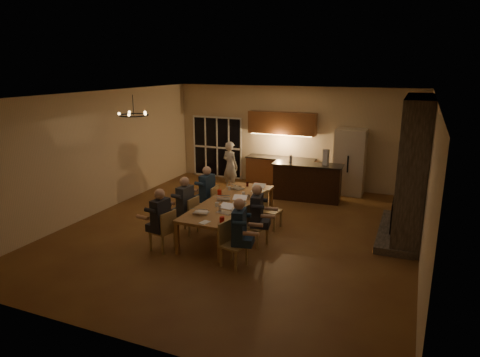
% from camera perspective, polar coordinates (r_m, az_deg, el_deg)
% --- Properties ---
extents(floor, '(9.00, 9.00, 0.00)m').
position_cam_1_polar(floor, '(10.29, -0.19, -7.01)').
color(floor, brown).
rests_on(floor, ground).
extents(back_wall, '(8.00, 0.04, 3.20)m').
position_cam_1_polar(back_wall, '(14.00, 7.08, 5.59)').
color(back_wall, tan).
rests_on(back_wall, ground).
extents(left_wall, '(0.04, 9.00, 3.20)m').
position_cam_1_polar(left_wall, '(11.93, -18.31, 3.32)').
color(left_wall, tan).
rests_on(left_wall, ground).
extents(right_wall, '(0.04, 9.00, 3.20)m').
position_cam_1_polar(right_wall, '(9.07, 23.88, -0.70)').
color(right_wall, tan).
rests_on(right_wall, ground).
extents(ceiling, '(8.00, 9.00, 0.04)m').
position_cam_1_polar(ceiling, '(9.56, -0.21, 11.19)').
color(ceiling, white).
rests_on(ceiling, back_wall).
extents(french_doors, '(1.86, 0.08, 2.10)m').
position_cam_1_polar(french_doors, '(14.99, -3.03, 4.17)').
color(french_doors, black).
rests_on(french_doors, ground).
extents(fireplace, '(0.58, 2.50, 3.20)m').
position_cam_1_polar(fireplace, '(10.23, 22.06, 1.15)').
color(fireplace, '#61574C').
rests_on(fireplace, ground).
extents(kitchenette, '(2.24, 0.68, 2.40)m').
position_cam_1_polar(kitchenette, '(13.85, 5.47, 3.85)').
color(kitchenette, brown).
rests_on(kitchenette, ground).
extents(refrigerator, '(0.90, 0.68, 2.00)m').
position_cam_1_polar(refrigerator, '(13.37, 14.42, 2.17)').
color(refrigerator, beige).
rests_on(refrigerator, ground).
extents(dining_table, '(1.10, 3.29, 0.75)m').
position_cam_1_polar(dining_table, '(10.15, -1.38, -5.06)').
color(dining_table, '#A57542').
rests_on(dining_table, ground).
extents(bar_island, '(2.05, 0.81, 1.08)m').
position_cam_1_polar(bar_island, '(12.61, 8.94, -0.45)').
color(bar_island, black).
rests_on(bar_island, ground).
extents(chair_left_near, '(0.52, 0.52, 0.89)m').
position_cam_1_polar(chair_left_near, '(9.28, -10.33, -6.82)').
color(chair_left_near, '#A38851').
rests_on(chair_left_near, ground).
extents(chair_left_mid, '(0.48, 0.48, 0.89)m').
position_cam_1_polar(chair_left_mid, '(10.10, -7.12, -4.86)').
color(chair_left_mid, '#A38851').
rests_on(chair_left_mid, ground).
extents(chair_left_far, '(0.46, 0.46, 0.89)m').
position_cam_1_polar(chair_left_far, '(10.92, -4.33, -3.25)').
color(chair_left_far, '#A38851').
rests_on(chair_left_far, ground).
extents(chair_right_near, '(0.52, 0.52, 0.89)m').
position_cam_1_polar(chair_right_near, '(8.44, -0.84, -8.83)').
color(chair_right_near, '#A38851').
rests_on(chair_right_near, ground).
extents(chair_right_mid, '(0.54, 0.54, 0.89)m').
position_cam_1_polar(chair_right_mid, '(9.38, 2.11, -6.33)').
color(chair_right_mid, '#A38851').
rests_on(chair_right_mid, ground).
extents(chair_right_far, '(0.49, 0.49, 0.89)m').
position_cam_1_polar(chair_right_far, '(10.37, 4.14, -4.25)').
color(chair_right_far, '#A38851').
rests_on(chair_right_far, ground).
extents(person_left_near, '(0.68, 0.68, 1.38)m').
position_cam_1_polar(person_left_near, '(9.14, -10.50, -5.52)').
color(person_left_near, '#23252D').
rests_on(person_left_near, ground).
extents(person_right_near, '(0.70, 0.70, 1.38)m').
position_cam_1_polar(person_right_near, '(8.37, -0.12, -7.20)').
color(person_right_near, '#1F344F').
rests_on(person_right_near, ground).
extents(person_left_mid, '(0.67, 0.67, 1.38)m').
position_cam_1_polar(person_left_mid, '(9.99, -7.31, -3.61)').
color(person_left_mid, '#3B4146').
rests_on(person_left_mid, ground).
extents(person_right_mid, '(0.70, 0.70, 1.38)m').
position_cam_1_polar(person_right_mid, '(9.28, 2.26, -4.96)').
color(person_right_mid, '#23252D').
rests_on(person_right_mid, ground).
extents(person_left_far, '(0.68, 0.68, 1.38)m').
position_cam_1_polar(person_left_far, '(10.93, -4.39, -1.89)').
color(person_left_far, '#1F344F').
rests_on(person_left_far, ground).
extents(standing_person, '(0.66, 0.55, 1.56)m').
position_cam_1_polar(standing_person, '(13.35, -1.31, 1.66)').
color(standing_person, silver).
rests_on(standing_person, ground).
extents(chandelier, '(0.66, 0.66, 0.03)m').
position_cam_1_polar(chandelier, '(9.98, -13.99, 8.20)').
color(chandelier, black).
rests_on(chandelier, ceiling).
extents(laptop_a, '(0.36, 0.33, 0.23)m').
position_cam_1_polar(laptop_a, '(9.25, -5.23, -3.94)').
color(laptop_a, silver).
rests_on(laptop_a, dining_table).
extents(laptop_b, '(0.35, 0.32, 0.23)m').
position_cam_1_polar(laptop_b, '(9.23, -2.09, -3.92)').
color(laptop_b, silver).
rests_on(laptop_b, dining_table).
extents(laptop_c, '(0.41, 0.39, 0.23)m').
position_cam_1_polar(laptop_c, '(10.15, -2.21, -2.16)').
color(laptop_c, silver).
rests_on(laptop_c, dining_table).
extents(laptop_d, '(0.36, 0.32, 0.23)m').
position_cam_1_polar(laptop_d, '(9.79, -0.15, -2.79)').
color(laptop_d, silver).
rests_on(laptop_d, dining_table).
extents(laptop_e, '(0.40, 0.38, 0.23)m').
position_cam_1_polar(laptop_e, '(11.00, -0.37, -0.80)').
color(laptop_e, silver).
rests_on(laptop_e, dining_table).
extents(laptop_f, '(0.34, 0.30, 0.23)m').
position_cam_1_polar(laptop_f, '(10.77, 2.41, -1.15)').
color(laptop_f, silver).
rests_on(laptop_f, dining_table).
extents(mug_front, '(0.08, 0.08, 0.10)m').
position_cam_1_polar(mug_front, '(9.66, -3.11, -3.47)').
color(mug_front, white).
rests_on(mug_front, dining_table).
extents(mug_mid, '(0.08, 0.08, 0.10)m').
position_cam_1_polar(mug_mid, '(10.41, 0.45, -2.08)').
color(mug_mid, white).
rests_on(mug_mid, dining_table).
extents(mug_back, '(0.08, 0.08, 0.10)m').
position_cam_1_polar(mug_back, '(10.89, -1.40, -1.31)').
color(mug_back, white).
rests_on(mug_back, dining_table).
extents(redcup_near, '(0.10, 0.10, 0.12)m').
position_cam_1_polar(redcup_near, '(8.70, -2.42, -5.50)').
color(redcup_near, '#AE140B').
rests_on(redcup_near, dining_table).
extents(redcup_mid, '(0.10, 0.10, 0.12)m').
position_cam_1_polar(redcup_mid, '(10.54, -2.76, -1.82)').
color(redcup_mid, '#AE140B').
rests_on(redcup_mid, dining_table).
extents(redcup_far, '(0.09, 0.09, 0.12)m').
position_cam_1_polar(redcup_far, '(11.15, 2.15, -0.87)').
color(redcup_far, '#AE140B').
rests_on(redcup_far, dining_table).
extents(can_silver, '(0.07, 0.07, 0.12)m').
position_cam_1_polar(can_silver, '(9.36, -2.71, -4.00)').
color(can_silver, '#B2B2B7').
rests_on(can_silver, dining_table).
extents(can_cola, '(0.06, 0.06, 0.12)m').
position_cam_1_polar(can_cola, '(11.24, 0.98, -0.74)').
color(can_cola, '#3F0F0C').
rests_on(can_cola, dining_table).
extents(can_right, '(0.07, 0.07, 0.12)m').
position_cam_1_polar(can_right, '(10.12, 1.15, -2.52)').
color(can_right, '#B2B2B7').
rests_on(can_right, dining_table).
extents(plate_near, '(0.25, 0.25, 0.02)m').
position_cam_1_polar(plate_near, '(9.41, -0.51, -4.21)').
color(plate_near, white).
rests_on(plate_near, dining_table).
extents(plate_left, '(0.26, 0.26, 0.02)m').
position_cam_1_polar(plate_left, '(9.35, -5.07, -4.40)').
color(plate_left, white).
rests_on(plate_left, dining_table).
extents(plate_far, '(0.24, 0.24, 0.02)m').
position_cam_1_polar(plate_far, '(10.58, 2.25, -2.03)').
color(plate_far, white).
rests_on(plate_far, dining_table).
extents(notepad, '(0.19, 0.24, 0.01)m').
position_cam_1_polar(notepad, '(8.73, -4.73, -5.84)').
color(notepad, white).
rests_on(notepad, dining_table).
extents(bar_bottle, '(0.08, 0.08, 0.24)m').
position_cam_1_polar(bar_bottle, '(12.47, 6.78, 2.58)').
color(bar_bottle, '#99999E').
rests_on(bar_bottle, bar_island).
extents(bar_blender, '(0.17, 0.17, 0.45)m').
position_cam_1_polar(bar_blender, '(12.37, 11.37, 2.80)').
color(bar_blender, silver).
rests_on(bar_blender, bar_island).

